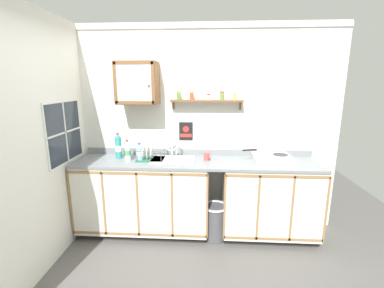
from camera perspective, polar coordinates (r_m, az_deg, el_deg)
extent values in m
plane|color=#565451|center=(3.43, 0.61, -20.72)|extent=(6.00, 6.00, 0.00)
cube|color=silver|center=(3.49, 1.15, 3.15)|extent=(3.60, 0.05, 2.61)
cube|color=white|center=(3.47, 1.23, 23.95)|extent=(3.60, 0.02, 0.05)
cube|color=silver|center=(3.09, -29.20, 0.18)|extent=(0.05, 3.36, 2.61)
cube|color=black|center=(3.75, -9.88, -17.03)|extent=(1.59, 0.53, 0.08)
cube|color=silver|center=(3.51, -10.30, -10.62)|extent=(1.62, 0.59, 0.86)
cube|color=#997047|center=(3.10, -11.88, -6.19)|extent=(1.62, 0.01, 0.03)
cube|color=#997047|center=(3.43, -11.25, -18.41)|extent=(1.62, 0.01, 0.03)
cube|color=#997047|center=(3.54, -24.58, -11.45)|extent=(0.02, 0.01, 0.79)
cube|color=#997047|center=(3.37, -18.36, -12.12)|extent=(0.02, 0.01, 0.79)
cube|color=#997047|center=(3.25, -11.55, -12.69)|extent=(0.02, 0.01, 0.79)
cube|color=#997047|center=(3.17, -4.29, -13.10)|extent=(0.02, 0.01, 0.79)
cube|color=#997047|center=(3.15, 3.23, -13.31)|extent=(0.02, 0.01, 0.79)
cube|color=black|center=(3.74, 15.63, -17.42)|extent=(1.11, 0.53, 0.08)
cube|color=silver|center=(3.50, 16.21, -11.01)|extent=(1.13, 0.59, 0.86)
cube|color=#997047|center=(3.09, 17.84, -6.61)|extent=(1.13, 0.01, 0.03)
cube|color=#997047|center=(3.42, 16.90, -18.85)|extent=(1.13, 0.01, 0.03)
cube|color=#997047|center=(3.15, 7.02, -13.34)|extent=(0.02, 0.01, 0.79)
cube|color=#997047|center=(3.20, 13.97, -13.24)|extent=(0.02, 0.01, 0.79)
cube|color=#997047|center=(3.29, 20.63, -12.96)|extent=(0.02, 0.01, 0.79)
cube|color=#997047|center=(3.42, 26.85, -12.55)|extent=(0.02, 0.01, 0.79)
cube|color=gray|center=(3.26, 0.89, -3.93)|extent=(2.96, 0.62, 0.03)
cube|color=gray|center=(3.52, 1.11, -1.74)|extent=(2.96, 0.02, 0.08)
cube|color=silver|center=(3.30, -4.11, -3.38)|extent=(0.53, 0.36, 0.01)
cube|color=slate|center=(3.34, -4.08, -5.50)|extent=(0.45, 0.29, 0.01)
cube|color=slate|center=(3.46, -3.77, -3.81)|extent=(0.45, 0.01, 0.13)
cube|color=slate|center=(3.18, -4.44, -5.34)|extent=(0.45, 0.01, 0.13)
cylinder|color=#4C4C51|center=(3.34, -4.08, -5.53)|extent=(0.04, 0.04, 0.01)
cylinder|color=silver|center=(3.49, -4.23, -2.35)|extent=(0.05, 0.05, 0.02)
cylinder|color=silver|center=(3.47, -4.26, -0.80)|extent=(0.02, 0.02, 0.17)
torus|color=silver|center=(3.36, -4.50, 0.23)|extent=(0.21, 0.02, 0.21)
cylinder|color=silver|center=(3.48, -3.26, -1.85)|extent=(0.02, 0.02, 0.06)
cube|color=silver|center=(3.37, 16.72, -2.97)|extent=(0.44, 0.33, 0.08)
cylinder|color=#2D2D2D|center=(3.36, 14.93, -2.14)|extent=(0.18, 0.18, 0.01)
cylinder|color=#2D2D2D|center=(3.41, 18.40, -2.16)|extent=(0.18, 0.18, 0.01)
cylinder|color=black|center=(3.20, 15.49, -3.71)|extent=(0.03, 0.02, 0.03)
cylinder|color=black|center=(3.25, 19.13, -3.70)|extent=(0.03, 0.02, 0.03)
cylinder|color=silver|center=(3.35, 14.97, -1.49)|extent=(0.18, 0.18, 0.07)
torus|color=silver|center=(3.34, 15.00, -0.88)|extent=(0.19, 0.19, 0.01)
cylinder|color=black|center=(3.27, 12.21, -1.24)|extent=(0.18, 0.07, 0.02)
cylinder|color=silver|center=(3.33, -13.61, -1.77)|extent=(0.07, 0.07, 0.21)
cone|color=silver|center=(3.31, -13.73, 0.29)|extent=(0.07, 0.07, 0.03)
cylinder|color=red|center=(3.30, -13.75, 0.74)|extent=(0.03, 0.03, 0.02)
cylinder|color=#4C9959|center=(3.33, -13.61, -1.81)|extent=(0.08, 0.08, 0.06)
cylinder|color=#4CB266|center=(3.44, -13.75, -1.36)|extent=(0.06, 0.06, 0.21)
cone|color=#4CB266|center=(3.41, -13.86, 0.56)|extent=(0.06, 0.06, 0.03)
cylinder|color=white|center=(3.41, -13.88, 0.94)|extent=(0.03, 0.03, 0.02)
cylinder|color=white|center=(3.44, -13.77, -1.12)|extent=(0.06, 0.06, 0.06)
cylinder|color=#8CB7E0|center=(3.32, -11.12, -2.09)|extent=(0.08, 0.08, 0.17)
cone|color=#8CB7E0|center=(3.30, -11.20, -0.37)|extent=(0.08, 0.08, 0.04)
cylinder|color=#2D59B2|center=(3.29, -11.22, 0.11)|extent=(0.04, 0.04, 0.02)
cylinder|color=white|center=(3.32, -11.13, -1.99)|extent=(0.08, 0.08, 0.05)
cylinder|color=teal|center=(3.48, -15.46, -0.78)|extent=(0.08, 0.08, 0.27)
cone|color=teal|center=(3.44, -15.61, 1.68)|extent=(0.07, 0.07, 0.03)
cylinder|color=red|center=(3.44, -15.64, 2.13)|extent=(0.03, 0.03, 0.02)
cylinder|color=white|center=(3.48, -15.45, -0.91)|extent=(0.08, 0.08, 0.08)
cube|color=#26664C|center=(3.36, -8.80, -3.20)|extent=(0.33, 0.27, 0.01)
cylinder|color=#4C4F54|center=(3.27, -11.87, -2.60)|extent=(0.01, 0.01, 0.12)
cylinder|color=#4C4F54|center=(3.20, -6.66, -2.73)|extent=(0.01, 0.01, 0.12)
cylinder|color=#4C4F54|center=(3.49, -10.83, -1.53)|extent=(0.01, 0.01, 0.12)
cylinder|color=#4C4F54|center=(3.43, -5.95, -1.63)|extent=(0.01, 0.01, 0.12)
cylinder|color=#4C4F54|center=(3.21, -9.33, -1.63)|extent=(0.30, 0.01, 0.01)
cylinder|color=#4C4F54|center=(3.45, -8.45, -0.61)|extent=(0.30, 0.01, 0.01)
cylinder|color=white|center=(3.36, -10.21, -1.83)|extent=(0.01, 0.15, 0.15)
cylinder|color=white|center=(3.35, -9.40, -1.85)|extent=(0.01, 0.17, 0.17)
cylinder|color=white|center=(3.34, -8.57, -1.87)|extent=(0.01, 0.17, 0.17)
cylinder|color=#B24C47|center=(3.30, 3.20, -2.63)|extent=(0.08, 0.08, 0.09)
torus|color=#B24C47|center=(3.26, 3.55, -2.74)|extent=(0.04, 0.06, 0.06)
cube|color=brown|center=(3.36, -11.54, 12.68)|extent=(0.49, 0.32, 0.50)
cube|color=silver|center=(3.21, -12.30, 12.64)|extent=(0.40, 0.01, 0.41)
cube|color=brown|center=(3.27, -16.13, 12.44)|extent=(0.04, 0.01, 0.47)
cube|color=brown|center=(3.15, -8.33, 12.80)|extent=(0.04, 0.01, 0.47)
cube|color=brown|center=(3.21, -12.51, 16.67)|extent=(0.46, 0.01, 0.04)
cube|color=brown|center=(3.21, -12.11, 8.62)|extent=(0.46, 0.01, 0.04)
sphere|color=olive|center=(3.15, -9.27, 12.31)|extent=(0.02, 0.02, 0.02)
cube|color=brown|center=(3.35, 3.16, 9.21)|extent=(0.90, 0.14, 0.02)
cube|color=brown|center=(3.44, -3.98, 8.26)|extent=(0.02, 0.03, 0.10)
cube|color=brown|center=(3.43, 10.29, 8.08)|extent=(0.02, 0.03, 0.10)
cylinder|color=#598C3F|center=(3.35, -2.86, 10.20)|extent=(0.05, 0.05, 0.09)
cylinder|color=yellow|center=(3.35, -2.87, 11.12)|extent=(0.05, 0.05, 0.02)
cylinder|color=#CC4C33|center=(3.34, -0.09, 10.18)|extent=(0.05, 0.05, 0.09)
cylinder|color=yellow|center=(3.34, -0.09, 11.07)|extent=(0.05, 0.05, 0.02)
cylinder|color=silver|center=(3.33, 3.55, 9.89)|extent=(0.04, 0.04, 0.06)
cylinder|color=red|center=(3.33, 3.56, 10.52)|extent=(0.04, 0.04, 0.02)
cylinder|color=#598C3F|center=(3.36, 6.41, 10.12)|extent=(0.05, 0.05, 0.09)
cylinder|color=red|center=(3.36, 6.43, 11.00)|extent=(0.05, 0.05, 0.02)
cylinder|color=#E0C659|center=(3.37, 9.08, 9.99)|extent=(0.05, 0.05, 0.08)
cylinder|color=white|center=(3.37, 9.11, 10.82)|extent=(0.05, 0.05, 0.02)
cube|color=black|center=(3.47, -1.30, 2.73)|extent=(0.18, 0.01, 0.24)
cube|color=red|center=(3.48, -1.30, 1.85)|extent=(0.15, 0.00, 0.04)
cylinder|color=red|center=(3.46, -1.31, 3.20)|extent=(0.08, 0.00, 0.08)
cube|color=#262D38|center=(3.36, -25.53, 2.30)|extent=(0.01, 0.68, 0.67)
cube|color=white|center=(3.36, -25.68, 2.30)|extent=(0.02, 0.73, 0.71)
cube|color=white|center=(3.36, -25.44, 2.30)|extent=(0.01, 0.02, 0.67)
cube|color=white|center=(3.36, -25.44, 2.30)|extent=(0.01, 0.68, 0.02)
cylinder|color=#4C4C51|center=(3.44, 4.94, -16.38)|extent=(0.28, 0.28, 0.43)
torus|color=white|center=(3.34, 5.02, -13.15)|extent=(0.31, 0.31, 0.03)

